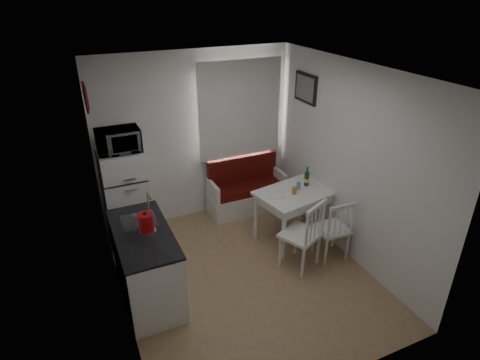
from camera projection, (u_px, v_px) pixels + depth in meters
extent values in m
cube|color=#9C7753|center=(244.00, 274.00, 5.22)|extent=(3.00, 3.50, 0.02)
cube|color=white|center=(245.00, 72.00, 4.07)|extent=(3.00, 3.50, 0.02)
cube|color=white|center=(196.00, 138.00, 6.07)|extent=(3.00, 0.02, 2.60)
cube|color=white|center=(337.00, 276.00, 3.22)|extent=(3.00, 0.02, 2.60)
cube|color=white|center=(112.00, 213.00, 4.09)|extent=(0.02, 3.50, 2.60)
cube|color=white|center=(349.00, 164.00, 5.20)|extent=(0.02, 3.50, 2.60)
cube|color=white|center=(239.00, 112.00, 6.16)|extent=(1.22, 0.06, 1.47)
cube|color=white|center=(241.00, 110.00, 6.08)|extent=(1.35, 0.02, 1.50)
cube|color=white|center=(146.00, 265.00, 4.71)|extent=(0.60, 1.30, 0.86)
cube|color=black|center=(142.00, 233.00, 4.51)|extent=(0.62, 1.32, 0.03)
cube|color=#99999E|center=(140.00, 224.00, 4.73)|extent=(0.40, 0.40, 0.10)
cylinder|color=silver|center=(148.00, 201.00, 4.86)|extent=(0.02, 0.02, 0.26)
cylinder|color=#1A4DA0|center=(86.00, 97.00, 4.90)|extent=(0.03, 0.40, 0.40)
cube|color=black|center=(305.00, 88.00, 5.75)|extent=(0.04, 0.52, 0.42)
cube|color=white|center=(247.00, 201.00, 6.62)|extent=(1.26, 0.48, 0.35)
cube|color=#560F0C|center=(247.00, 188.00, 6.52)|extent=(1.20, 0.44, 0.12)
cube|color=#560F0C|center=(242.00, 169.00, 6.55)|extent=(1.20, 0.10, 0.44)
cube|color=white|center=(295.00, 193.00, 5.63)|extent=(1.16, 0.91, 0.04)
cube|color=white|center=(295.00, 198.00, 5.67)|extent=(1.03, 0.79, 0.12)
cylinder|color=white|center=(294.00, 216.00, 5.81)|extent=(0.06, 0.06, 0.74)
cube|color=white|center=(300.00, 235.00, 5.20)|extent=(0.61, 0.60, 0.04)
cube|color=white|center=(311.00, 225.00, 4.92)|extent=(0.42, 0.23, 0.49)
cube|color=white|center=(331.00, 229.00, 5.41)|extent=(0.43, 0.41, 0.04)
cube|color=white|center=(342.00, 220.00, 5.15)|extent=(0.40, 0.05, 0.44)
cube|color=white|center=(126.00, 197.00, 5.61)|extent=(0.57, 0.57, 1.42)
imported|color=white|center=(118.00, 141.00, 5.18)|extent=(0.55, 0.37, 0.31)
cylinder|color=#A80D10|center=(146.00, 223.00, 4.42)|extent=(0.20, 0.20, 0.27)
cylinder|color=orange|center=(294.00, 191.00, 5.54)|extent=(0.06, 0.06, 0.10)
cylinder|color=#6E8DBB|center=(298.00, 186.00, 5.67)|extent=(0.06, 0.06, 0.10)
cylinder|color=white|center=(276.00, 195.00, 5.52)|extent=(0.26, 0.26, 0.02)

